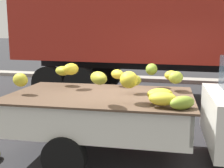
{
  "coord_description": "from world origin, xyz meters",
  "views": [
    {
      "loc": [
        0.59,
        -4.67,
        2.06
      ],
      "look_at": [
        -0.68,
        0.04,
        1.19
      ],
      "focal_mm": 45.68,
      "sensor_mm": 36.0,
      "label": 1
    }
  ],
  "objects": [
    {
      "name": "ground",
      "position": [
        0.0,
        0.0,
        0.0
      ],
      "size": [
        220.0,
        220.0,
        0.0
      ],
      "primitive_type": "plane",
      "color": "#28282B"
    },
    {
      "name": "curb_strip",
      "position": [
        0.0,
        7.77,
        0.08
      ],
      "size": [
        80.0,
        0.8,
        0.16
      ],
      "primitive_type": "cube",
      "color": "gray",
      "rests_on": "ground"
    },
    {
      "name": "semi_trailer",
      "position": [
        1.13,
        4.22,
        2.54
      ],
      "size": [
        12.07,
        2.92,
        3.95
      ],
      "rotation": [
        0.0,
        0.0,
        -0.03
      ],
      "color": "maroon",
      "rests_on": "ground"
    }
  ]
}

